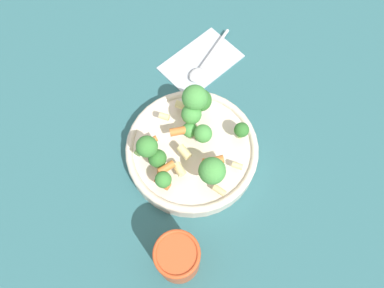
# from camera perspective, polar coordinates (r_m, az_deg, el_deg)

# --- Properties ---
(ground_plane) EXTENTS (3.00, 3.00, 0.00)m
(ground_plane) POSITION_cam_1_polar(r_m,az_deg,el_deg) (0.71, -0.00, -1.59)
(ground_plane) COLOR #2D6066
(bowl) EXTENTS (0.24, 0.24, 0.04)m
(bowl) POSITION_cam_1_polar(r_m,az_deg,el_deg) (0.69, -0.00, -0.94)
(bowl) COLOR beige
(bowl) RESTS_ON ground_plane
(pasta_salad) EXTENTS (0.19, 0.18, 0.09)m
(pasta_salad) POSITION_cam_1_polar(r_m,az_deg,el_deg) (0.63, -0.22, 1.56)
(pasta_salad) COLOR #8CB766
(pasta_salad) RESTS_ON bowl
(cup) EXTENTS (0.07, 0.07, 0.11)m
(cup) POSITION_cam_1_polar(r_m,az_deg,el_deg) (0.60, -2.18, -16.94)
(cup) COLOR #CC4C23
(cup) RESTS_ON ground_plane
(napkin) EXTENTS (0.18, 0.14, 0.01)m
(napkin) POSITION_cam_1_polar(r_m,az_deg,el_deg) (0.81, 1.38, 12.43)
(napkin) COLOR #B2BCC6
(napkin) RESTS_ON ground_plane
(spoon) EXTENTS (0.15, 0.03, 0.01)m
(spoon) POSITION_cam_1_polar(r_m,az_deg,el_deg) (0.79, 1.74, 11.99)
(spoon) COLOR silver
(spoon) RESTS_ON napkin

